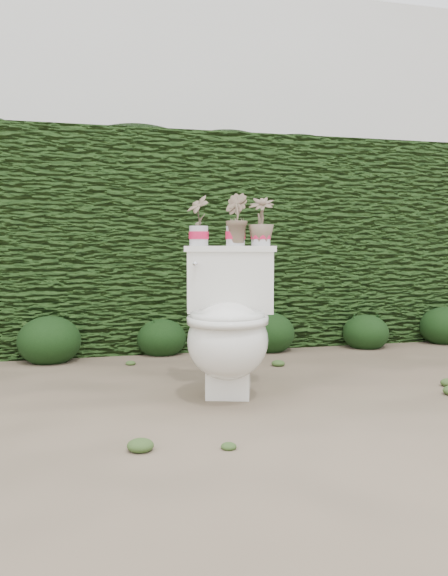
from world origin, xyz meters
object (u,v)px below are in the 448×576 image
object	(u,v)px
potted_plant_left	(199,222)
potted_plant_center	(235,221)
potted_plant_right	(261,223)
toilet	(229,327)

from	to	relation	value
potted_plant_left	potted_plant_center	distance (m)	0.20
potted_plant_left	potted_plant_right	size ratio (longest dim) A/B	1.05
toilet	potted_plant_right	world-z (taller)	potted_plant_right
potted_plant_center	potted_plant_right	size ratio (longest dim) A/B	1.10
potted_plant_left	potted_plant_center	xyz separation A→B (m)	(0.19, -0.07, 0.01)
potted_plant_center	potted_plant_right	world-z (taller)	potted_plant_center
toilet	potted_plant_center	bearing A→B (deg)	84.15
toilet	potted_plant_left	world-z (taller)	potted_plant_left
toilet	potted_plant_right	size ratio (longest dim) A/B	3.11
potted_plant_center	potted_plant_right	xyz separation A→B (m)	(0.13, -0.04, -0.01)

